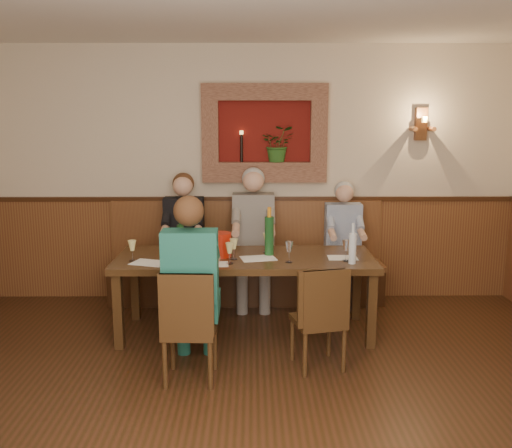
{
  "coord_description": "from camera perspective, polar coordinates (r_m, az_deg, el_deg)",
  "views": [
    {
      "loc": [
        0.06,
        -3.32,
        2.06
      ],
      "look_at": [
        0.1,
        1.9,
        1.05
      ],
      "focal_mm": 40.0,
      "sensor_mm": 36.0,
      "label": 1
    }
  ],
  "objects": [
    {
      "name": "wine_bottle_green_b",
      "position": [
        5.44,
        -7.55,
        -1.44
      ],
      "size": [
        0.08,
        0.08,
        0.37
      ],
      "rotation": [
        0.0,
        0.0,
        0.27
      ],
      "color": "#19471E",
      "rests_on": "dining_table"
    },
    {
      "name": "dining_table",
      "position": [
        5.35,
        -1.07,
        -4.05
      ],
      "size": [
        2.4,
        0.9,
        0.75
      ],
      "color": "black",
      "rests_on": "ground"
    },
    {
      "name": "wine_glass_0",
      "position": [
        5.46,
        -9.23,
        -2.04
      ],
      "size": [
        0.08,
        0.08,
        0.19
      ],
      "primitive_type": null,
      "color": "white",
      "rests_on": "dining_table"
    },
    {
      "name": "wine_glass_8",
      "position": [
        5.22,
        -2.24,
        -2.51
      ],
      "size": [
        0.08,
        0.08,
        0.19
      ],
      "primitive_type": null,
      "color": "#E8E18A",
      "rests_on": "dining_table"
    },
    {
      "name": "chair_near_right",
      "position": [
        4.8,
        6.26,
        -11.24
      ],
      "size": [
        0.47,
        0.47,
        0.87
      ],
      "rotation": [
        0.0,
        0.0,
        0.24
      ],
      "color": "black",
      "rests_on": "ground"
    },
    {
      "name": "spittoon_bucket",
      "position": [
        5.32,
        -3.56,
        -2.08
      ],
      "size": [
        0.25,
        0.25,
        0.23
      ],
      "primitive_type": "cylinder",
      "rotation": [
        0.0,
        0.0,
        0.28
      ],
      "color": "#B91E0B",
      "rests_on": "dining_table"
    },
    {
      "name": "wine_bottle_green_a",
      "position": [
        5.34,
        1.33,
        -1.11
      ],
      "size": [
        0.11,
        0.11,
        0.46
      ],
      "rotation": [
        0.0,
        0.0,
        0.42
      ],
      "color": "#19471E",
      "rests_on": "dining_table"
    },
    {
      "name": "person_bench_left",
      "position": [
        6.22,
        -7.23,
        -2.73
      ],
      "size": [
        0.43,
        0.52,
        1.44
      ],
      "color": "black",
      "rests_on": "ground"
    },
    {
      "name": "ground_plane",
      "position": [
        3.91,
        -1.35,
        -20.9
      ],
      "size": [
        6.0,
        6.0,
        0.0
      ],
      "primitive_type": "plane",
      "color": "black",
      "rests_on": "ground"
    },
    {
      "name": "chair_near_left",
      "position": [
        4.58,
        -6.6,
        -12.22
      ],
      "size": [
        0.42,
        0.42,
        0.91
      ],
      "rotation": [
        0.0,
        0.0,
        -0.04
      ],
      "color": "black",
      "rests_on": "ground"
    },
    {
      "name": "tasting_sheet_d",
      "position": [
        5.07,
        -4.32,
        -4.03
      ],
      "size": [
        0.28,
        0.21,
        0.0
      ],
      "primitive_type": "cube",
      "rotation": [
        0.0,
        0.0,
        0.06
      ],
      "color": "white",
      "rests_on": "dining_table"
    },
    {
      "name": "wall_sconce",
      "position": [
        6.51,
        16.21,
        9.5
      ],
      "size": [
        0.25,
        0.2,
        0.35
      ],
      "color": "brown",
      "rests_on": "ground"
    },
    {
      "name": "wine_glass_2",
      "position": [
        5.27,
        -12.27,
        -2.63
      ],
      "size": [
        0.08,
        0.08,
        0.19
      ],
      "primitive_type": null,
      "color": "#E8E18A",
      "rests_on": "dining_table"
    },
    {
      "name": "room_shell",
      "position": [
        3.32,
        -1.49,
        7.97
      ],
      "size": [
        6.04,
        6.04,
        2.82
      ],
      "color": "beige",
      "rests_on": "ground"
    },
    {
      "name": "wine_glass_6",
      "position": [
        5.22,
        8.99,
        -2.64
      ],
      "size": [
        0.08,
        0.08,
        0.19
      ],
      "primitive_type": null,
      "color": "white",
      "rests_on": "dining_table"
    },
    {
      "name": "tasting_sheet_c",
      "position": [
        5.34,
        8.65,
        -3.35
      ],
      "size": [
        0.27,
        0.2,
        0.0
      ],
      "primitive_type": "cube",
      "rotation": [
        0.0,
        0.0,
        -0.02
      ],
      "color": "white",
      "rests_on": "dining_table"
    },
    {
      "name": "wine_glass_5",
      "position": [
        5.37,
        -4.27,
        -2.14
      ],
      "size": [
        0.08,
        0.08,
        0.19
      ],
      "primitive_type": null,
      "color": "white",
      "rests_on": "dining_table"
    },
    {
      "name": "wine_glass_1",
      "position": [
        5.11,
        3.32,
        -2.81
      ],
      "size": [
        0.08,
        0.08,
        0.19
      ],
      "primitive_type": null,
      "color": "white",
      "rests_on": "dining_table"
    },
    {
      "name": "tasting_sheet_b",
      "position": [
        5.26,
        0.23,
        -3.45
      ],
      "size": [
        0.36,
        0.29,
        0.0
      ],
      "primitive_type": "cube",
      "rotation": [
        0.0,
        0.0,
        0.22
      ],
      "color": "white",
      "rests_on": "dining_table"
    },
    {
      "name": "person_bench_mid",
      "position": [
        6.17,
        -0.27,
        -2.5
      ],
      "size": [
        0.45,
        0.55,
        1.5
      ],
      "color": "#57544F",
      "rests_on": "ground"
    },
    {
      "name": "wine_glass_3",
      "position": [
        5.06,
        -2.65,
        -2.95
      ],
      "size": [
        0.08,
        0.08,
        0.19
      ],
      "primitive_type": null,
      "color": "#E8E18A",
      "rests_on": "dining_table"
    },
    {
      "name": "person_chair_front",
      "position": [
        4.65,
        -6.41,
        -7.4
      ],
      "size": [
        0.43,
        0.53,
        1.45
      ],
      "color": "#175252",
      "rests_on": "ground"
    },
    {
      "name": "water_bottle",
      "position": [
        5.12,
        9.63,
        -2.32
      ],
      "size": [
        0.09,
        0.09,
        0.36
      ],
      "rotation": [
        0.0,
        0.0,
        0.39
      ],
      "color": "silver",
      "rests_on": "dining_table"
    },
    {
      "name": "bench",
      "position": [
        6.35,
        -0.97,
        -4.87
      ],
      "size": [
        3.0,
        0.45,
        1.11
      ],
      "color": "#381E0F",
      "rests_on": "ground"
    },
    {
      "name": "wine_glass_4",
      "position": [
        5.2,
        -6.71,
        -2.63
      ],
      "size": [
        0.08,
        0.08,
        0.19
      ],
      "primitive_type": null,
      "color": "#E8E18A",
      "rests_on": "dining_table"
    },
    {
      "name": "wall_niche",
      "position": [
        6.27,
        1.23,
        8.64
      ],
      "size": [
        1.36,
        0.3,
        1.06
      ],
      "color": "#63120E",
      "rests_on": "ground"
    },
    {
      "name": "tasting_sheet_a",
      "position": [
        5.19,
        -10.61,
        -3.83
      ],
      "size": [
        0.36,
        0.31,
        0.0
      ],
      "primitive_type": "cube",
      "rotation": [
        0.0,
        0.0,
        -0.32
      ],
      "color": "white",
      "rests_on": "dining_table"
    },
    {
      "name": "person_bench_right",
      "position": [
        6.27,
        8.74,
        -3.07
      ],
      "size": [
        0.39,
        0.47,
        1.35
      ],
      "color": "navy",
      "rests_on": "ground"
    },
    {
      "name": "wine_glass_7",
      "position": [
        5.46,
        1.09,
        -1.89
      ],
      "size": [
        0.08,
        0.08,
        0.19
      ],
      "primitive_type": null,
      "color": "#E8E18A",
      "rests_on": "dining_table"
    },
    {
      "name": "wainscoting",
      "position": [
        3.63,
        -1.39,
        -13.02
      ],
      "size": [
        6.02,
        6.02,
        1.15
      ],
      "color": "brown",
      "rests_on": "ground"
    }
  ]
}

